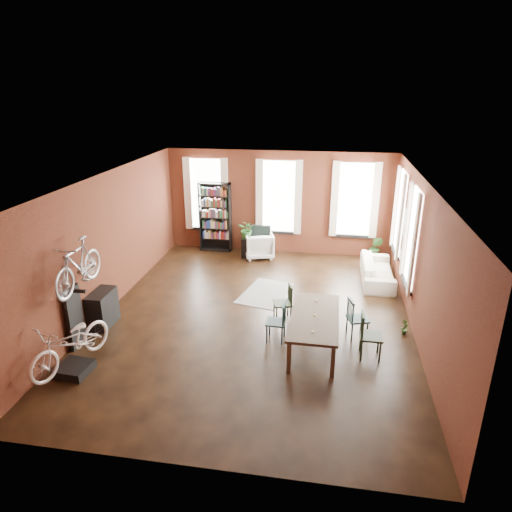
% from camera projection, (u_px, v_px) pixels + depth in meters
% --- Properties ---
extents(room, '(9.00, 9.04, 3.22)m').
position_uv_depth(room, '(270.00, 222.00, 10.35)').
color(room, black).
rests_on(room, ground).
extents(dining_table, '(0.99, 2.12, 0.72)m').
position_uv_depth(dining_table, '(314.00, 332.00, 9.24)').
color(dining_table, '#443628').
rests_on(dining_table, ground).
extents(dining_chair_a, '(0.41, 0.41, 0.85)m').
position_uv_depth(dining_chair_a, '(276.00, 322.00, 9.49)').
color(dining_chair_a, '#163031').
rests_on(dining_chair_a, ground).
extents(dining_chair_b, '(0.50, 0.50, 0.86)m').
position_uv_depth(dining_chair_b, '(283.00, 303.00, 10.29)').
color(dining_chair_b, black).
rests_on(dining_chair_b, ground).
extents(dining_chair_c, '(0.44, 0.44, 0.94)m').
position_uv_depth(dining_chair_c, '(371.00, 336.00, 8.88)').
color(dining_chair_c, '#1D2F1B').
rests_on(dining_chair_c, ground).
extents(dining_chair_d, '(0.51, 0.51, 0.88)m').
position_uv_depth(dining_chair_d, '(358.00, 319.00, 9.59)').
color(dining_chair_d, '#183436').
rests_on(dining_chair_d, ground).
extents(bookshelf, '(1.00, 0.32, 2.20)m').
position_uv_depth(bookshelf, '(215.00, 217.00, 14.46)').
color(bookshelf, black).
rests_on(bookshelf, ground).
extents(white_armchair, '(1.03, 1.00, 0.87)m').
position_uv_depth(white_armchair, '(259.00, 244.00, 14.08)').
color(white_armchair, silver).
rests_on(white_armchair, ground).
extents(cream_sofa, '(0.61, 2.08, 0.81)m').
position_uv_depth(cream_sofa, '(378.00, 267.00, 12.38)').
color(cream_sofa, beige).
rests_on(cream_sofa, ground).
extents(striped_rug, '(1.39, 1.85, 0.01)m').
position_uv_depth(striped_rug, '(265.00, 293.00, 11.77)').
color(striped_rug, black).
rests_on(striped_rug, ground).
extents(bike_trainer, '(0.62, 0.62, 0.17)m').
position_uv_depth(bike_trainer, '(74.00, 369.00, 8.51)').
color(bike_trainer, black).
rests_on(bike_trainer, ground).
extents(bike_wall_rack, '(0.16, 0.60, 1.30)m').
position_uv_depth(bike_wall_rack, '(75.00, 317.00, 9.21)').
color(bike_wall_rack, black).
rests_on(bike_wall_rack, ground).
extents(console_table, '(0.40, 0.80, 0.80)m').
position_uv_depth(console_table, '(103.00, 309.00, 10.11)').
color(console_table, black).
rests_on(console_table, ground).
extents(plant_stand, '(0.35, 0.35, 0.61)m').
position_uv_depth(plant_stand, '(246.00, 248.00, 14.13)').
color(plant_stand, black).
rests_on(plant_stand, ground).
extents(plant_by_sofa, '(0.64, 0.83, 0.33)m').
position_uv_depth(plant_by_sofa, '(375.00, 254.00, 14.00)').
color(plant_by_sofa, '#2C5B24').
rests_on(plant_by_sofa, ground).
extents(plant_small, '(0.40, 0.38, 0.13)m').
position_uv_depth(plant_small, '(404.00, 332.00, 9.83)').
color(plant_small, '#295321').
rests_on(plant_small, ground).
extents(bicycle_floor, '(0.89, 1.10, 1.81)m').
position_uv_depth(bicycle_floor, '(67.00, 322.00, 8.16)').
color(bicycle_floor, silver).
rests_on(bicycle_floor, bike_trainer).
extents(bicycle_hung, '(0.47, 1.00, 1.66)m').
position_uv_depth(bicycle_hung, '(76.00, 249.00, 8.64)').
color(bicycle_hung, '#A5A8AD').
rests_on(bicycle_hung, bike_wall_rack).
extents(plant_on_stand, '(0.68, 0.71, 0.45)m').
position_uv_depth(plant_on_stand, '(247.00, 232.00, 13.90)').
color(plant_on_stand, '#2B5D25').
rests_on(plant_on_stand, plant_stand).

